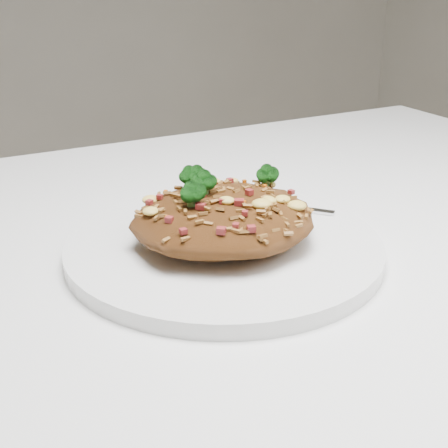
{
  "coord_description": "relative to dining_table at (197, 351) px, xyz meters",
  "views": [
    {
      "loc": [
        -0.2,
        -0.44,
        0.99
      ],
      "look_at": [
        0.03,
        0.0,
        0.78
      ],
      "focal_mm": 50.0,
      "sensor_mm": 36.0,
      "label": 1
    }
  ],
  "objects": [
    {
      "name": "fork",
      "position": [
        0.1,
        0.06,
        0.11
      ],
      "size": [
        0.12,
        0.13,
        0.0
      ],
      "rotation": [
        0.0,
        0.0,
        -0.83
      ],
      "color": "silver",
      "rests_on": "plate"
    },
    {
      "name": "fried_rice",
      "position": [
        0.03,
        0.01,
        0.13
      ],
      "size": [
        0.16,
        0.15,
        0.06
      ],
      "color": "brown",
      "rests_on": "plate"
    },
    {
      "name": "plate",
      "position": [
        0.03,
        0.0,
        0.1
      ],
      "size": [
        0.28,
        0.28,
        0.01
      ],
      "primitive_type": "cylinder",
      "color": "white",
      "rests_on": "dining_table"
    },
    {
      "name": "dining_table",
      "position": [
        0.0,
        0.0,
        0.0
      ],
      "size": [
        1.2,
        0.8,
        0.75
      ],
      "color": "white",
      "rests_on": "ground"
    }
  ]
}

